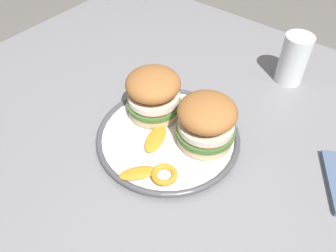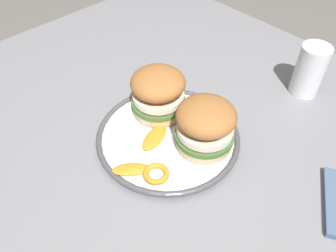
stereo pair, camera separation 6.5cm
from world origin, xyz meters
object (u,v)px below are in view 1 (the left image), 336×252
sandwich_half_left (153,93)px  drinking_glass (293,61)px  dinner_plate (168,136)px  sandwich_half_right (206,121)px  dining_table (175,166)px

sandwich_half_left → drinking_glass: size_ratio=0.95×
drinking_glass → dinner_plate: bearing=-107.6°
sandwich_half_left → drinking_glass: 0.35m
dinner_plate → sandwich_half_right: (0.07, 0.03, 0.06)m
sandwich_half_right → dinner_plate: bearing=-152.8°
sandwich_half_right → dining_table: bearing=-150.7°
sandwich_half_left → sandwich_half_right: 0.13m
dining_table → dinner_plate: size_ratio=4.20×
dining_table → sandwich_half_right: bearing=29.3°
dinner_plate → sandwich_half_left: size_ratio=2.54×
dining_table → dinner_plate: dinner_plate is taller
sandwich_half_left → drinking_glass: drinking_glass is taller
dining_table → sandwich_half_right: size_ratio=9.63×
dinner_plate → drinking_glass: (0.11, 0.34, 0.05)m
dinner_plate → sandwich_half_right: 0.09m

